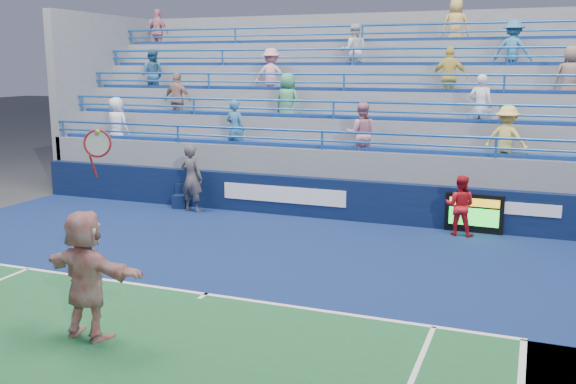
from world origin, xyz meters
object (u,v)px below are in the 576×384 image
at_px(serve_speed_board, 474,213).
at_px(tennis_player, 86,274).
at_px(judge_chair, 180,201).
at_px(line_judge, 192,178).
at_px(ball_girl, 460,206).

xyz_separation_m(serve_speed_board, tennis_player, (-4.89, -8.64, 0.52)).
distance_m(judge_chair, line_judge, 0.96).
bearing_deg(ball_girl, line_judge, 4.19).
distance_m(tennis_player, ball_girl, 9.43).
xyz_separation_m(tennis_player, line_judge, (-2.83, 8.16, -0.04)).
relative_size(tennis_player, line_judge, 1.67).
relative_size(serve_speed_board, ball_girl, 0.95).
bearing_deg(judge_chair, tennis_player, -68.15).
bearing_deg(line_judge, tennis_player, 117.27).
height_order(serve_speed_board, ball_girl, ball_girl).
bearing_deg(line_judge, serve_speed_board, -168.35).
bearing_deg(judge_chair, ball_girl, -1.37).
bearing_deg(line_judge, ball_girl, -171.29).
height_order(judge_chair, tennis_player, tennis_player).
height_order(serve_speed_board, line_judge, line_judge).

